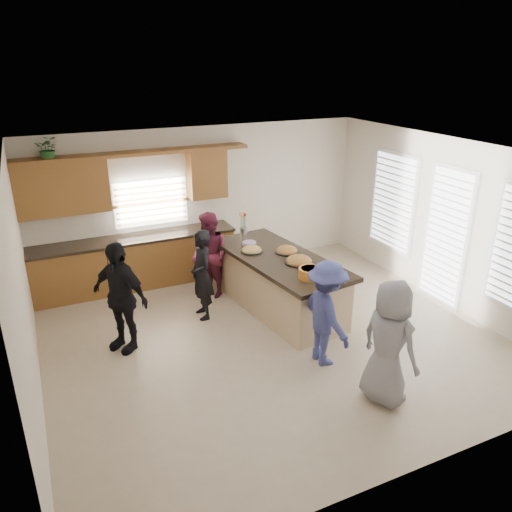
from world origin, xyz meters
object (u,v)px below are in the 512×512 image
island (279,284)px  woman_right_front (389,343)px  woman_right_back (326,313)px  woman_left_front (120,297)px  woman_left_back (202,275)px  woman_left_mid (210,255)px  salad_bowl (311,272)px

island → woman_right_front: size_ratio=1.75×
woman_right_back → woman_left_front: bearing=59.5°
woman_left_back → woman_left_mid: bearing=151.9°
woman_left_mid → woman_left_front: bearing=-72.4°
salad_bowl → woman_left_mid: woman_left_mid is taller
salad_bowl → woman_left_front: bearing=163.3°
woman_left_back → woman_right_front: size_ratio=0.92×
salad_bowl → woman_right_front: size_ratio=0.22×
woman_left_back → woman_right_back: woman_right_back is taller
woman_left_mid → woman_right_back: size_ratio=1.01×
island → salad_bowl: size_ratio=7.93×
woman_left_front → woman_right_back: (2.47, -1.53, -0.07)m
woman_right_back → island: bearing=-3.6°
salad_bowl → woman_right_back: size_ratio=0.24×
island → woman_right_back: woman_right_back is taller
woman_left_front → salad_bowl: bearing=36.7°
woman_left_front → woman_left_back: bearing=70.4°
woman_left_back → woman_right_front: 3.25m
woman_left_front → woman_right_back: woman_left_front is taller
woman_left_back → woman_right_front: woman_right_front is taller
woman_left_mid → woman_right_front: woman_right_front is taller
island → woman_left_mid: woman_left_mid is taller
woman_left_mid → woman_right_back: bearing=0.4°
woman_left_front → woman_right_front: woman_left_front is taller
woman_left_mid → woman_left_front: size_ratio=0.92×
island → woman_right_back: bearing=-102.3°
salad_bowl → woman_left_front: (-2.64, 0.79, -0.21)m
salad_bowl → woman_left_front: 2.77m
woman_left_mid → woman_right_back: 2.74m
salad_bowl → woman_right_front: (0.06, -1.75, -0.23)m
woman_left_front → woman_left_mid: bearing=85.9°
island → woman_left_back: (-1.25, 0.29, 0.29)m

